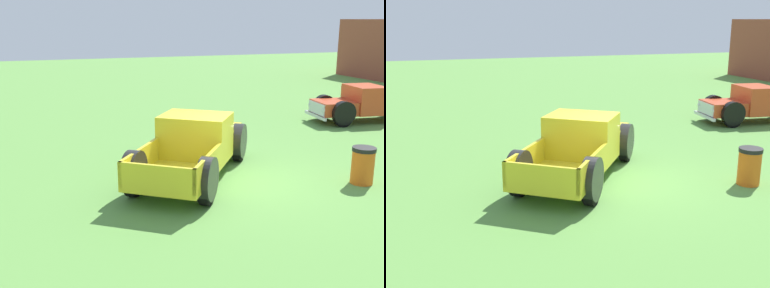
% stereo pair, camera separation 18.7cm
% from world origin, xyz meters
% --- Properties ---
extents(ground_plane, '(80.00, 80.00, 0.00)m').
position_xyz_m(ground_plane, '(0.00, 0.00, 0.00)').
color(ground_plane, '#5B9342').
extents(pickup_truck_foreground, '(5.36, 4.65, 1.62)m').
position_xyz_m(pickup_truck_foreground, '(-0.85, -0.56, 0.77)').
color(pickup_truck_foreground, yellow).
rests_on(pickup_truck_foreground, ground_plane).
extents(pickup_truck_behind_left, '(2.42, 4.99, 1.47)m').
position_xyz_m(pickup_truck_behind_left, '(-4.79, 8.10, 0.70)').
color(pickup_truck_behind_left, '#D14723').
rests_on(pickup_truck_behind_left, ground_plane).
extents(trash_can, '(0.59, 0.59, 0.95)m').
position_xyz_m(trash_can, '(1.39, 3.12, 0.48)').
color(trash_can, orange).
rests_on(trash_can, ground_plane).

